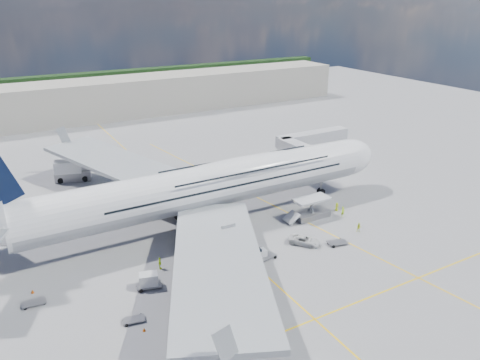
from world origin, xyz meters
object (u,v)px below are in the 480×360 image
service_van (304,240)px  cone_tail (32,291)px  crew_loader (359,227)px  cone_nose (360,169)px  dolly_row_c (201,268)px  baggage_tug (257,254)px  crew_tug (230,251)px  cone_wing_right_inner (205,274)px  cone_wing_right_outer (144,329)px  dolly_nose_near (265,257)px  cone_wing_left_outer (116,195)px  dolly_back (34,302)px  dolly_nose_far (337,242)px  catering_truck_outer (73,171)px  catering_truck_inner (159,194)px  crew_wing (160,263)px  dolly_row_a (149,280)px  cone_wing_left_inner (165,190)px  jet_bridge (308,144)px  airliner (208,186)px  cargo_loader (310,211)px  crew_van (337,207)px  dolly_row_b (134,319)px  crew_nose (343,211)px

service_van → cone_tail: 39.91m
crew_loader → cone_nose: (20.82, 22.06, -0.52)m
dolly_row_c → baggage_tug: dolly_row_c is taller
crew_loader → crew_tug: crew_tug is taller
cone_wing_right_inner → cone_wing_right_outer: 13.21m
dolly_nose_near → cone_wing_left_outer: bearing=99.6°
cone_wing_left_outer → crew_tug: bearing=-74.8°
dolly_back → crew_loader: (49.82, -5.53, 0.48)m
dolly_nose_far → cone_wing_right_inner: (-22.18, 2.18, -0.06)m
dolly_nose_near → catering_truck_outer: 50.80m
catering_truck_inner → cone_tail: bearing=-160.8°
crew_wing → dolly_row_c: bearing=-105.2°
dolly_row_a → crew_loader: size_ratio=2.31×
service_van → crew_tug: size_ratio=2.45×
cone_wing_left_inner → baggage_tug: bearing=-86.0°
jet_bridge → service_van: bearing=-127.8°
dolly_nose_near → service_van: bearing=-5.9°
cone_wing_right_outer → cone_tail: 17.91m
catering_truck_outer → catering_truck_inner: bearing=-42.7°
airliner → cargo_loader: airliner is taller
cargo_loader → cone_wing_right_inner: size_ratio=13.99×
baggage_tug → crew_van: (21.60, 7.22, -0.02)m
crew_tug → dolly_row_c: bearing=-163.9°
dolly_row_b → crew_tug: size_ratio=1.41×
cone_nose → cone_tail: bearing=-169.0°
catering_truck_inner → cone_wing_right_outer: (-14.58, -33.77, -1.71)m
dolly_nose_near → baggage_tug: baggage_tug is taller
airliner → crew_loader: size_ratio=49.32×
crew_tug → cone_nose: (43.38, 18.69, -0.72)m
baggage_tug → cone_wing_right_outer: size_ratio=6.32×
cone_tail → airliner: bearing=13.8°
catering_truck_outer → cone_wing_right_outer: (-2.74, -54.00, -1.85)m
dolly_row_a → dolly_row_b: size_ratio=1.31×
catering_truck_inner → crew_tug: size_ratio=3.67×
crew_loader → cone_wing_left_inner: bearing=162.3°
crew_wing → dolly_row_a: bearing=169.8°
jet_bridge → dolly_row_c: bearing=-146.1°
jet_bridge → cone_wing_left_inner: size_ratio=37.33×
jet_bridge → crew_loader: size_ratio=11.71×
dolly_row_a → catering_truck_inner: (11.09, 25.58, 0.80)m
dolly_back → dolly_nose_far: dolly_nose_far is taller
crew_nose → cargo_loader: bearing=144.4°
baggage_tug → jet_bridge: bearing=45.2°
dolly_row_c → dolly_back: bearing=177.8°
cone_wing_right_inner → cone_nose: bearing=23.6°
dolly_row_c → cone_wing_left_inner: size_ratio=6.94×
jet_bridge → dolly_nose_far: bearing=-118.5°
catering_truck_inner → cone_tail: size_ratio=14.08×
cone_wing_right_outer → dolly_nose_near: bearing=17.5°
catering_truck_inner → cone_wing_left_outer: catering_truck_inner is taller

